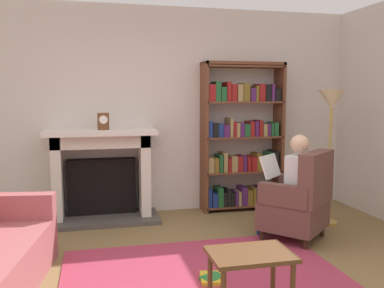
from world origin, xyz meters
name	(u,v)px	position (x,y,z in m)	size (l,w,h in m)	color
back_wall	(161,111)	(0.00, 2.55, 1.35)	(5.60, 0.10, 2.70)	beige
area_rug	(205,278)	(0.00, 0.30, 0.01)	(2.40, 1.80, 0.01)	#A13149
fireplace	(102,172)	(-0.80, 2.30, 0.60)	(1.38, 0.64, 1.14)	#4C4742
mantel_clock	(103,121)	(-0.77, 2.20, 1.24)	(0.14, 0.14, 0.20)	brown
bookshelf	(242,139)	(1.06, 2.33, 0.96)	(1.10, 0.32, 1.99)	brown
armchair_reading	(300,201)	(1.24, 1.01, 0.42)	(0.89, 0.89, 0.97)	#331E14
seated_reader	(290,182)	(1.16, 1.10, 0.62)	(0.58, 0.59, 1.14)	silver
side_table	(250,264)	(0.12, -0.45, 0.42)	(0.56, 0.39, 0.50)	brown
scattered_books	(212,278)	(0.04, 0.23, 0.03)	(0.23, 0.27, 0.04)	gold
floor_lamp	(331,111)	(1.85, 1.46, 1.37)	(0.32, 0.32, 1.62)	#B7933F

